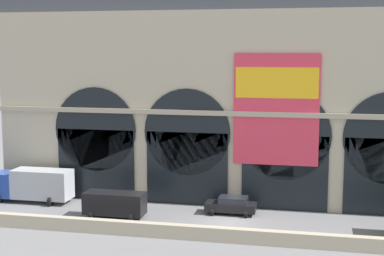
% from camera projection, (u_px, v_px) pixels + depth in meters
% --- Properties ---
extents(ground_plane, '(200.00, 200.00, 0.00)m').
position_uv_depth(ground_plane, '(226.00, 223.00, 47.21)').
color(ground_plane, slate).
extents(quay_parapet_wall, '(90.00, 0.70, 1.08)m').
position_uv_depth(quay_parapet_wall, '(217.00, 234.00, 42.66)').
color(quay_parapet_wall, '#B2A891').
rests_on(quay_parapet_wall, ground).
extents(station_building, '(46.22, 4.99, 21.03)m').
position_uv_depth(station_building, '(239.00, 93.00, 52.85)').
color(station_building, '#B2A891').
rests_on(station_building, ground).
extents(box_truck_west, '(7.50, 2.91, 3.12)m').
position_uv_depth(box_truck_west, '(34.00, 184.00, 53.56)').
color(box_truck_west, '#28479E').
rests_on(box_truck_west, ground).
extents(van_midwest, '(5.20, 2.48, 2.20)m').
position_uv_depth(van_midwest, '(115.00, 203.00, 48.58)').
color(van_midwest, black).
rests_on(van_midwest, ground).
extents(car_center, '(4.40, 2.22, 1.55)m').
position_uv_depth(car_center, '(231.00, 205.00, 49.69)').
color(car_center, black).
rests_on(car_center, ground).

